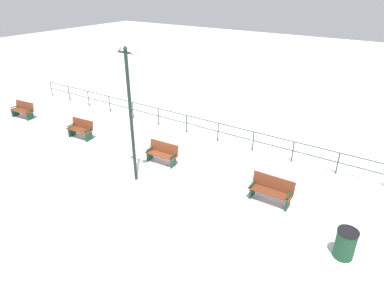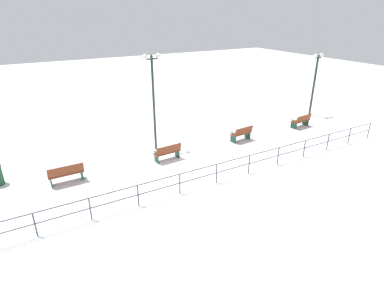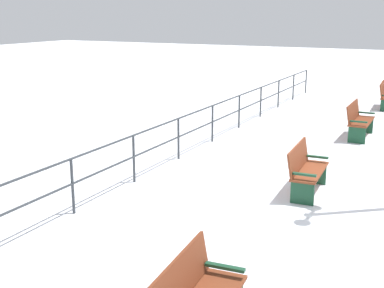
# 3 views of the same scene
# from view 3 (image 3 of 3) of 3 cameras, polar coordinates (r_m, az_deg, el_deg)

# --- Properties ---
(ground_plane) EXTENTS (80.00, 80.00, 0.00)m
(ground_plane) POSITION_cam_3_polar(r_m,az_deg,el_deg) (9.98, 13.41, -5.42)
(ground_plane) COLOR white
(ground_plane) RESTS_ON ground
(bench_third) EXTENTS (0.60, 1.46, 0.91)m
(bench_third) POSITION_cam_3_polar(r_m,az_deg,el_deg) (9.87, 12.48, -2.73)
(bench_third) COLOR brown
(bench_third) RESTS_ON ground
(bench_fourth) EXTENTS (0.56, 1.55, 0.95)m
(bench_fourth) POSITION_cam_3_polar(r_m,az_deg,el_deg) (14.61, 17.96, 2.55)
(bench_fourth) COLOR brown
(bench_fourth) RESTS_ON ground
(waterfront_railing) EXTENTS (0.05, 24.30, 0.98)m
(waterfront_railing) POSITION_cam_3_polar(r_m,az_deg,el_deg) (11.02, -3.83, 0.45)
(waterfront_railing) COLOR #383D42
(waterfront_railing) RESTS_ON ground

